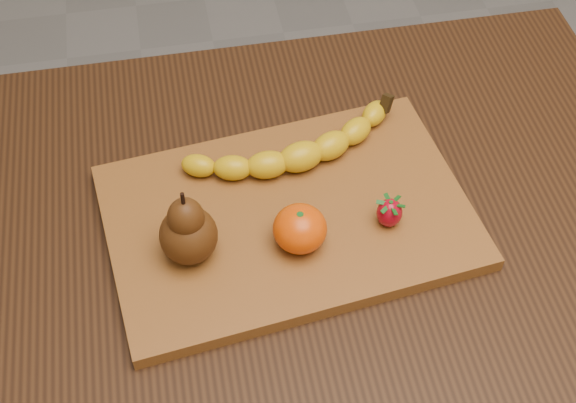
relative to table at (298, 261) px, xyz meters
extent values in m
cube|color=black|center=(0.00, 0.00, 0.08)|extent=(1.00, 0.70, 0.04)
cylinder|color=black|center=(-0.45, 0.30, -0.30)|extent=(0.05, 0.05, 0.72)
cylinder|color=black|center=(0.45, 0.30, -0.30)|extent=(0.05, 0.05, 0.72)
cube|color=brown|center=(-0.01, -0.01, 0.11)|extent=(0.48, 0.35, 0.02)
ellipsoid|color=#CC3E02|center=(-0.01, -0.06, 0.15)|extent=(0.07, 0.07, 0.06)
camera|label=1|loc=(-0.13, -0.63, 0.90)|focal=50.00mm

